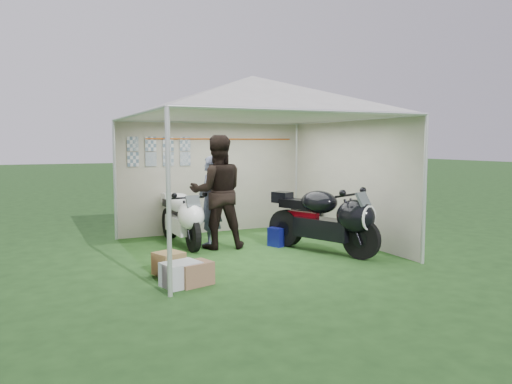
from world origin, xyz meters
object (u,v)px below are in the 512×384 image
(person_blue_jacket, at_px, (210,201))
(crate_3, at_px, (194,273))
(canopy_tent, at_px, (251,101))
(person_dark_jacket, at_px, (217,192))
(motorcycle_white, at_px, (182,216))
(equipment_box, at_px, (306,221))
(crate_0, at_px, (181,274))
(crate_2, at_px, (177,264))
(paddock_stand, at_px, (281,236))
(crate_1, at_px, (169,263))
(motorcycle_black, at_px, (327,218))

(person_blue_jacket, height_order, crate_3, person_blue_jacket)
(crate_3, bearing_deg, canopy_tent, 46.50)
(person_dark_jacket, xyz_separation_m, person_blue_jacket, (-0.04, 0.27, -0.19))
(motorcycle_white, height_order, equipment_box, motorcycle_white)
(canopy_tent, height_order, motorcycle_white, canopy_tent)
(crate_0, relative_size, crate_2, 1.76)
(equipment_box, height_order, crate_2, equipment_box)
(motorcycle_white, bearing_deg, person_blue_jacket, -23.84)
(equipment_box, bearing_deg, paddock_stand, -139.52)
(person_dark_jacket, height_order, person_blue_jacket, person_dark_jacket)
(paddock_stand, relative_size, crate_1, 1.27)
(canopy_tent, distance_m, person_blue_jacket, 1.95)
(motorcycle_black, xyz_separation_m, crate_3, (-2.63, -0.86, -0.46))
(crate_3, bearing_deg, motorcycle_white, 76.97)
(person_blue_jacket, distance_m, crate_0, 2.70)
(person_blue_jacket, bearing_deg, equipment_box, 140.83)
(motorcycle_black, distance_m, crate_0, 2.96)
(paddock_stand, distance_m, person_dark_jacket, 1.44)
(crate_1, bearing_deg, canopy_tent, 30.36)
(crate_1, bearing_deg, person_blue_jacket, 54.08)
(motorcycle_black, height_order, equipment_box, motorcycle_black)
(canopy_tent, relative_size, paddock_stand, 12.44)
(paddock_stand, height_order, crate_3, paddock_stand)
(equipment_box, height_order, crate_1, equipment_box)
(motorcycle_white, height_order, crate_1, motorcycle_white)
(motorcycle_white, distance_m, crate_1, 2.06)
(motorcycle_white, relative_size, crate_2, 7.41)
(motorcycle_black, bearing_deg, crate_2, 157.79)
(person_blue_jacket, height_order, equipment_box, person_blue_jacket)
(paddock_stand, xyz_separation_m, crate_1, (-2.40, -1.15, -0.01))
(motorcycle_black, distance_m, crate_2, 2.67)
(motorcycle_black, distance_m, crate_1, 2.84)
(canopy_tent, relative_size, crate_3, 12.40)
(motorcycle_white, relative_size, equipment_box, 3.84)
(crate_2, bearing_deg, paddock_stand, 23.44)
(crate_2, bearing_deg, person_blue_jacket, 55.14)
(canopy_tent, bearing_deg, paddock_stand, 11.03)
(motorcycle_black, xyz_separation_m, paddock_stand, (-0.39, 0.93, -0.44))
(motorcycle_black, bearing_deg, paddock_stand, 90.00)
(person_blue_jacket, xyz_separation_m, crate_1, (-1.22, -1.69, -0.66))
(canopy_tent, relative_size, crate_2, 21.09)
(canopy_tent, height_order, crate_0, canopy_tent)
(crate_0, bearing_deg, equipment_box, 37.72)
(paddock_stand, distance_m, crate_1, 2.67)
(canopy_tent, distance_m, crate_0, 3.41)
(motorcycle_black, height_order, paddock_stand, motorcycle_black)
(person_blue_jacket, relative_size, equipment_box, 3.16)
(canopy_tent, height_order, crate_2, canopy_tent)
(paddock_stand, relative_size, crate_2, 1.70)
(person_dark_jacket, xyz_separation_m, crate_0, (-1.26, -2.04, -0.85))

